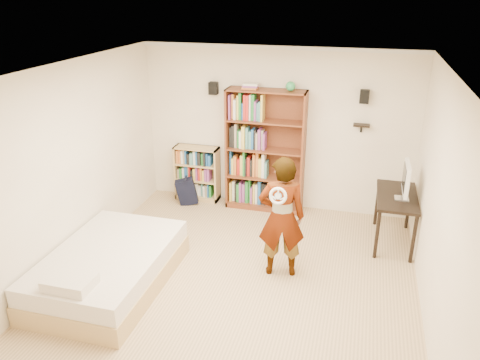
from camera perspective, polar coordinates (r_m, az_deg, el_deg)
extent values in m
cube|color=tan|center=(6.16, -0.43, -12.56)|extent=(4.50, 5.00, 0.01)
cube|color=white|center=(7.79, 4.48, 6.15)|extent=(4.50, 0.02, 2.70)
cube|color=white|center=(3.49, -12.04, -16.98)|extent=(4.50, 0.02, 2.70)
cube|color=white|center=(6.43, -20.19, 1.18)|extent=(0.02, 5.00, 2.70)
cube|color=white|center=(5.40, 23.25, -3.37)|extent=(0.02, 5.00, 2.70)
cube|color=white|center=(5.11, -0.52, 13.06)|extent=(4.50, 5.00, 0.02)
cube|color=silver|center=(7.50, 4.75, 15.80)|extent=(4.50, 0.06, 0.06)
cube|color=silver|center=(2.87, -13.89, 4.21)|extent=(4.50, 0.06, 0.06)
cube|color=silver|center=(6.09, -21.64, 12.79)|extent=(0.06, 5.00, 0.06)
cube|color=silver|center=(5.00, 25.23, 10.42)|extent=(0.06, 5.00, 0.06)
cube|color=black|center=(7.79, -3.26, 11.11)|extent=(0.14, 0.12, 0.20)
cube|color=black|center=(7.41, 14.93, 9.80)|extent=(0.14, 0.12, 0.20)
cube|color=black|center=(7.53, 14.59, 6.49)|extent=(0.25, 0.16, 0.02)
imported|color=black|center=(5.99, 5.08, -4.54)|extent=(0.67, 0.51, 1.64)
torus|color=white|center=(5.53, 4.66, -1.96)|extent=(0.22, 0.08, 0.22)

